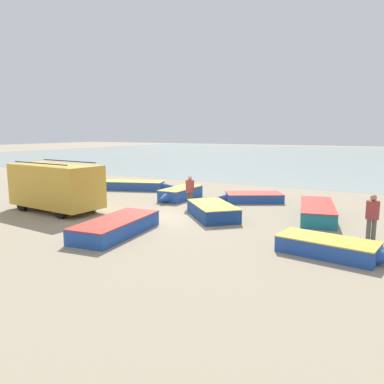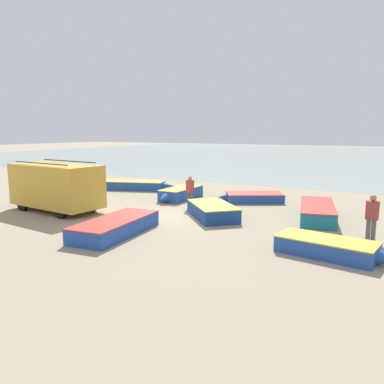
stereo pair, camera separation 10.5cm
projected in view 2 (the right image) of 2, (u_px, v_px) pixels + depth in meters
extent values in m
plane|color=gray|center=(171.00, 217.00, 17.57)|extent=(200.00, 200.00, 0.00)
cube|color=#99A89E|center=(338.00, 156.00, 62.36)|extent=(120.00, 80.00, 0.01)
cube|color=gold|center=(56.00, 185.00, 18.75)|extent=(5.08, 2.52, 2.08)
cube|color=black|center=(28.00, 192.00, 20.23)|extent=(0.26, 1.95, 0.94)
cube|color=#1E232D|center=(27.00, 170.00, 19.99)|extent=(0.21, 1.87, 0.67)
cylinder|color=black|center=(23.00, 204.00, 18.99)|extent=(0.71, 0.28, 0.69)
cylinder|color=black|center=(54.00, 199.00, 20.51)|extent=(0.71, 0.28, 0.69)
cylinder|color=black|center=(61.00, 211.00, 17.30)|extent=(0.71, 0.28, 0.69)
cylinder|color=black|center=(92.00, 205.00, 18.83)|extent=(0.71, 0.28, 0.69)
cylinder|color=black|center=(40.00, 163.00, 17.89)|extent=(4.03, 0.38, 0.05)
cylinder|color=black|center=(69.00, 161.00, 19.24)|extent=(4.03, 0.38, 0.05)
cube|color=#234CA3|center=(131.00, 186.00, 25.91)|extent=(4.68, 2.74, 0.57)
cone|color=#234CA3|center=(170.00, 187.00, 25.45)|extent=(1.11, 0.84, 0.54)
cube|color=gold|center=(131.00, 182.00, 25.87)|extent=(0.59, 1.20, 0.05)
cube|color=gold|center=(131.00, 181.00, 25.86)|extent=(4.73, 2.76, 0.04)
cube|color=#234CA3|center=(254.00, 198.00, 21.47)|extent=(3.53, 3.02, 0.46)
cone|color=#234CA3|center=(221.00, 198.00, 21.44)|extent=(0.81, 0.72, 0.44)
cube|color=#B22D23|center=(254.00, 195.00, 21.44)|extent=(0.95, 1.45, 0.05)
cube|color=#B22D23|center=(254.00, 193.00, 21.43)|extent=(3.57, 3.05, 0.04)
cube|color=#234CA3|center=(326.00, 247.00, 12.12)|extent=(3.20, 1.78, 0.51)
cube|color=gold|center=(326.00, 242.00, 12.09)|extent=(0.37, 1.28, 0.05)
cube|color=gold|center=(327.00, 239.00, 12.08)|extent=(3.24, 1.80, 0.04)
cube|color=#234CA3|center=(181.00, 194.00, 22.29)|extent=(1.28, 3.14, 0.65)
cone|color=#234CA3|center=(163.00, 199.00, 20.64)|extent=(0.61, 0.69, 0.61)
cube|color=gold|center=(181.00, 189.00, 22.25)|extent=(1.18, 0.20, 0.05)
cube|color=gold|center=(181.00, 188.00, 22.23)|extent=(1.30, 3.17, 0.04)
cube|color=#234CA3|center=(116.00, 227.00, 14.63)|extent=(2.07, 4.23, 0.58)
cone|color=#234CA3|center=(147.00, 214.00, 16.89)|extent=(0.64, 0.95, 0.55)
cube|color=#B22D23|center=(116.00, 221.00, 14.59)|extent=(1.51, 0.37, 0.05)
cube|color=#B22D23|center=(116.00, 219.00, 14.58)|extent=(2.09, 4.28, 0.04)
cube|color=#1E757F|center=(317.00, 212.00, 17.26)|extent=(2.37, 4.58, 0.63)
cone|color=#1E757F|center=(315.00, 202.00, 19.78)|extent=(0.80, 1.07, 0.60)
cube|color=#B22D23|center=(317.00, 206.00, 17.22)|extent=(1.35, 0.49, 0.05)
cube|color=#B22D23|center=(317.00, 205.00, 17.20)|extent=(2.40, 4.63, 0.04)
cube|color=navy|center=(212.00, 211.00, 17.41)|extent=(3.35, 3.39, 0.61)
cone|color=navy|center=(201.00, 204.00, 19.24)|extent=(0.90, 0.90, 0.58)
cube|color=gold|center=(212.00, 206.00, 17.37)|extent=(1.23, 1.19, 0.05)
cube|color=gold|center=(212.00, 204.00, 17.36)|extent=(3.39, 3.43, 0.04)
cylinder|color=#5B564C|center=(189.00, 200.00, 19.66)|extent=(0.16, 0.16, 0.83)
cylinder|color=#5B564C|center=(191.00, 200.00, 19.55)|extent=(0.16, 0.16, 0.83)
cylinder|color=#993833|center=(190.00, 186.00, 19.49)|extent=(0.45, 0.45, 0.66)
sphere|color=tan|center=(190.00, 178.00, 19.42)|extent=(0.22, 0.22, 0.22)
cylinder|color=#5B564C|center=(373.00, 231.00, 13.53)|extent=(0.16, 0.16, 0.85)
cylinder|color=#5B564C|center=(368.00, 230.00, 13.59)|extent=(0.16, 0.16, 0.85)
cylinder|color=#993833|center=(372.00, 210.00, 13.44)|extent=(0.46, 0.46, 0.67)
sphere|color=tan|center=(373.00, 198.00, 13.37)|extent=(0.23, 0.23, 0.23)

